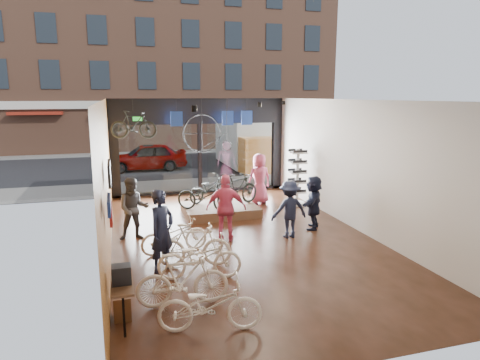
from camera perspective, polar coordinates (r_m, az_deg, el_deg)
name	(u,v)px	position (r m, az deg, el deg)	size (l,w,h in m)	color
ground_plane	(241,238)	(12.08, 0.19, -7.80)	(7.00, 12.00, 0.04)	black
ceiling	(242,99)	(11.42, 0.21, 10.73)	(7.00, 12.00, 0.04)	black
wall_left	(106,178)	(11.14, -17.44, 0.26)	(0.04, 12.00, 3.80)	#B37232
wall_right	(356,165)	(13.02, 15.24, 1.91)	(0.04, 12.00, 3.80)	beige
wall_back	(364,244)	(6.23, 16.21, -8.17)	(7.00, 0.04, 3.80)	beige
storefront	(200,146)	(17.37, -5.42, 4.52)	(7.00, 0.26, 3.80)	black
exit_sign	(137,118)	(16.87, -13.52, 7.98)	(0.35, 0.06, 0.18)	#198C26
street_road	(172,161)	(26.44, -9.03, 2.56)	(30.00, 18.00, 0.02)	black
sidewalk_near	(195,185)	(18.84, -6.01, -0.64)	(30.00, 2.40, 0.12)	slate
sidewalk_far	(165,151)	(30.37, -10.01, 3.78)	(30.00, 2.00, 0.12)	slate
opposite_building	(157,52)	(32.76, -10.94, 16.45)	(26.00, 5.00, 14.00)	brown
street_car	(146,157)	(23.22, -12.37, 3.05)	(1.69, 4.20, 1.43)	gray
box_truck	(250,144)	(23.17, 1.39, 4.87)	(2.28, 6.85, 2.70)	silver
floor_bike_0	(210,305)	(7.49, -4.03, -16.32)	(0.61, 1.76, 0.93)	white
floor_bike_1	(183,280)	(8.30, -7.66, -13.03)	(0.49, 1.75, 1.05)	white
floor_bike_2	(200,258)	(9.41, -5.42, -10.30)	(0.63, 1.81, 0.95)	white
floor_bike_3	(194,245)	(10.05, -6.16, -8.62)	(0.49, 1.73, 1.04)	white
floor_bike_4	(174,235)	(10.99, -8.74, -7.30)	(0.60, 1.72, 0.90)	white
display_platform	(220,210)	(14.36, -2.68, -4.00)	(2.40, 1.80, 0.30)	brown
display_bike_left	(204,196)	(13.64, -4.76, -2.10)	(0.64, 1.84, 0.97)	black
display_bike_mid	(238,190)	(14.19, -0.32, -1.30)	(0.51, 1.80, 1.08)	black
display_bike_right	(209,188)	(14.83, -4.14, -1.09)	(0.61, 1.75, 0.92)	black
customer_0	(162,231)	(9.77, -10.36, -6.70)	(0.69, 0.45, 1.89)	#161C33
customer_1	(134,209)	(12.08, -14.00, -3.74)	(0.84, 0.66, 1.74)	#3F3F44
customer_2	(226,208)	(11.59, -1.86, -3.76)	(1.08, 0.45, 1.85)	#CC4C72
customer_3	(289,209)	(11.98, 6.60, -3.90)	(1.04, 0.60, 1.61)	#161C33
customer_4	(259,179)	(15.63, 2.59, 0.18)	(0.90, 0.59, 1.85)	#CC4C72
customer_5	(313,202)	(12.87, 9.77, -2.95)	(1.49, 0.47, 1.60)	#161C33
sunglasses_rack	(297,177)	(15.49, 7.60, 0.37)	(0.61, 0.50, 2.05)	white
wall_merch	(113,248)	(7.90, -16.57, -8.63)	(0.40, 2.40, 2.60)	navy
penny_farthing	(210,134)	(15.85, -4.03, 6.07)	(1.77, 0.06, 1.42)	black
hung_bike	(134,125)	(15.20, -14.00, 7.16)	(0.45, 1.58, 0.95)	black
jersey_left	(177,119)	(16.33, -8.45, 8.07)	(0.45, 0.03, 0.55)	#1E3F99
jersey_mid	(228,118)	(16.71, -1.64, 8.25)	(0.45, 0.03, 0.55)	#1E3F99
jersey_right	(247,118)	(16.92, 0.91, 8.29)	(0.45, 0.03, 0.55)	#1E3F99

